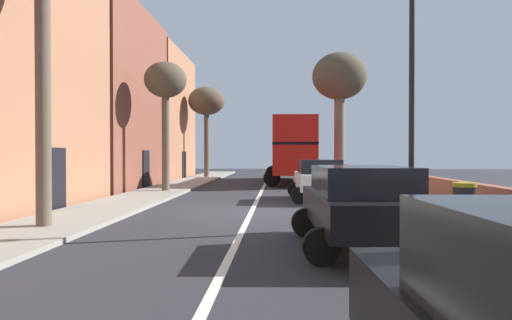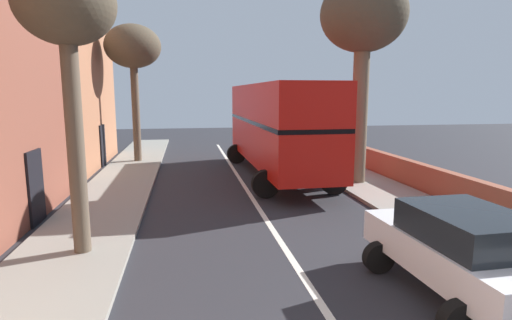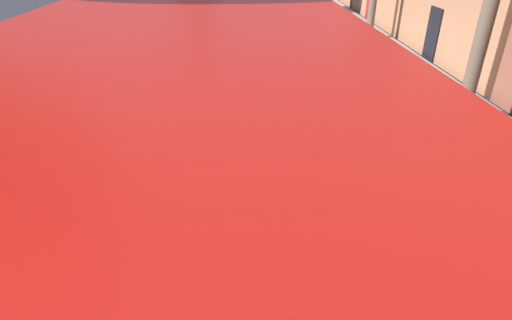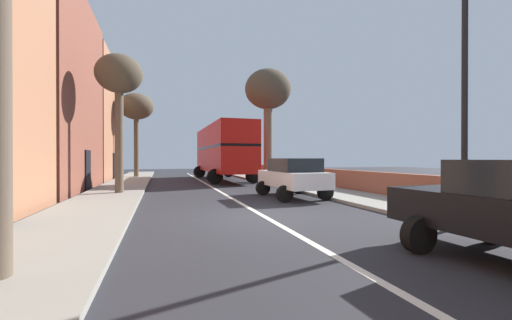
{
  "view_description": "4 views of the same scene",
  "coord_description": "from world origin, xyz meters",
  "px_view_note": "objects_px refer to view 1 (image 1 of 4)",
  "views": [
    {
      "loc": [
        0.91,
        -13.96,
        1.88
      ],
      "look_at": [
        -0.16,
        5.76,
        1.62
      ],
      "focal_mm": 30.4,
      "sensor_mm": 36.0,
      "label": 1
    },
    {
      "loc": [
        -2.26,
        -2.46,
        3.65
      ],
      "look_at": [
        -0.79,
        6.0,
        2.25
      ],
      "focal_mm": 28.52,
      "sensor_mm": 36.0,
      "label": 2
    },
    {
      "loc": [
        1.28,
        17.16,
        4.56
      ],
      "look_at": [
        1.13,
        11.13,
        1.28
      ],
      "focal_mm": 28.65,
      "sensor_mm": 36.0,
      "label": 3
    },
    {
      "loc": [
        -2.84,
        -8.47,
        1.67
      ],
      "look_at": [
        1.11,
        4.45,
        1.6
      ],
      "focal_mm": 21.91,
      "sensor_mm": 36.0,
      "label": 4
    }
  ],
  "objects_px": {
    "parked_car_white_right_1": "(319,177)",
    "litter_bin_right": "(464,205)",
    "lamppost_right": "(412,79)",
    "street_tree_left_0": "(206,103)",
    "parked_car_black_right_3": "(360,202)",
    "double_decker_bus": "(291,147)",
    "street_tree_left_4": "(165,85)",
    "street_tree_right_5": "(339,80)"
  },
  "relations": [
    {
      "from": "lamppost_right",
      "to": "litter_bin_right",
      "type": "distance_m",
      "value": 3.39
    },
    {
      "from": "street_tree_left_0",
      "to": "lamppost_right",
      "type": "height_order",
      "value": "street_tree_left_0"
    },
    {
      "from": "parked_car_black_right_3",
      "to": "lamppost_right",
      "type": "distance_m",
      "value": 4.34
    },
    {
      "from": "parked_car_white_right_1",
      "to": "street_tree_left_4",
      "type": "xyz_separation_m",
      "value": [
        -7.14,
        3.2,
        4.32
      ]
    },
    {
      "from": "parked_car_black_right_3",
      "to": "double_decker_bus",
      "type": "bearing_deg",
      "value": 92.25
    },
    {
      "from": "parked_car_white_right_1",
      "to": "street_tree_left_4",
      "type": "distance_m",
      "value": 8.94
    },
    {
      "from": "street_tree_left_0",
      "to": "litter_bin_right",
      "type": "distance_m",
      "value": 25.93
    },
    {
      "from": "parked_car_black_right_3",
      "to": "litter_bin_right",
      "type": "relative_size",
      "value": 3.87
    },
    {
      "from": "double_decker_bus",
      "to": "street_tree_right_5",
      "type": "relative_size",
      "value": 1.38
    },
    {
      "from": "double_decker_bus",
      "to": "litter_bin_right",
      "type": "height_order",
      "value": "double_decker_bus"
    },
    {
      "from": "double_decker_bus",
      "to": "parked_car_white_right_1",
      "type": "xyz_separation_m",
      "value": [
        0.8,
        -11.4,
        -1.41
      ]
    },
    {
      "from": "parked_car_white_right_1",
      "to": "lamppost_right",
      "type": "bearing_deg",
      "value": -74.13
    },
    {
      "from": "street_tree_left_0",
      "to": "street_tree_right_5",
      "type": "xyz_separation_m",
      "value": [
        9.4,
        -7.0,
        0.49
      ]
    },
    {
      "from": "street_tree_left_0",
      "to": "litter_bin_right",
      "type": "xyz_separation_m",
      "value": [
        10.12,
        -23.29,
        -5.26
      ]
    },
    {
      "from": "street_tree_right_5",
      "to": "lamppost_right",
      "type": "height_order",
      "value": "street_tree_right_5"
    },
    {
      "from": "street_tree_left_4",
      "to": "street_tree_right_5",
      "type": "xyz_separation_m",
      "value": [
        9.21,
        5.95,
        1.16
      ]
    },
    {
      "from": "double_decker_bus",
      "to": "street_tree_left_0",
      "type": "bearing_deg",
      "value": 143.94
    },
    {
      "from": "lamppost_right",
      "to": "street_tree_left_0",
      "type": "bearing_deg",
      "value": 112.09
    },
    {
      "from": "parked_car_white_right_1",
      "to": "lamppost_right",
      "type": "relative_size",
      "value": 0.63
    },
    {
      "from": "street_tree_left_0",
      "to": "litter_bin_right",
      "type": "relative_size",
      "value": 6.51
    },
    {
      "from": "street_tree_left_0",
      "to": "litter_bin_right",
      "type": "height_order",
      "value": "street_tree_left_0"
    },
    {
      "from": "double_decker_bus",
      "to": "street_tree_left_0",
      "type": "relative_size",
      "value": 1.56
    },
    {
      "from": "double_decker_bus",
      "to": "parked_car_black_right_3",
      "type": "relative_size",
      "value": 2.61
    },
    {
      "from": "parked_car_black_right_3",
      "to": "litter_bin_right",
      "type": "bearing_deg",
      "value": 34.22
    },
    {
      "from": "parked_car_black_right_3",
      "to": "parked_car_white_right_1",
      "type": "bearing_deg",
      "value": 90.01
    },
    {
      "from": "street_tree_left_0",
      "to": "street_tree_right_5",
      "type": "distance_m",
      "value": 11.73
    },
    {
      "from": "parked_car_black_right_3",
      "to": "street_tree_right_5",
      "type": "height_order",
      "value": "street_tree_right_5"
    },
    {
      "from": "parked_car_black_right_3",
      "to": "street_tree_left_4",
      "type": "xyz_separation_m",
      "value": [
        -7.14,
        12.24,
        4.32
      ]
    },
    {
      "from": "parked_car_black_right_3",
      "to": "litter_bin_right",
      "type": "height_order",
      "value": "parked_car_black_right_3"
    },
    {
      "from": "street_tree_left_0",
      "to": "parked_car_black_right_3",
      "type": "bearing_deg",
      "value": -73.79
    },
    {
      "from": "street_tree_left_0",
      "to": "street_tree_left_4",
      "type": "distance_m",
      "value": 12.96
    },
    {
      "from": "street_tree_right_5",
      "to": "lamppost_right",
      "type": "relative_size",
      "value": 1.27
    },
    {
      "from": "street_tree_left_0",
      "to": "street_tree_right_5",
      "type": "bearing_deg",
      "value": -36.68
    },
    {
      "from": "parked_car_white_right_1",
      "to": "street_tree_right_5",
      "type": "relative_size",
      "value": 0.5
    },
    {
      "from": "parked_car_white_right_1",
      "to": "litter_bin_right",
      "type": "bearing_deg",
      "value": -68.59
    },
    {
      "from": "street_tree_left_4",
      "to": "double_decker_bus",
      "type": "bearing_deg",
      "value": 52.29
    },
    {
      "from": "parked_car_black_right_3",
      "to": "street_tree_left_0",
      "type": "bearing_deg",
      "value": 106.21
    },
    {
      "from": "double_decker_bus",
      "to": "street_tree_left_4",
      "type": "distance_m",
      "value": 10.76
    },
    {
      "from": "street_tree_left_4",
      "to": "litter_bin_right",
      "type": "relative_size",
      "value": 5.76
    },
    {
      "from": "parked_car_white_right_1",
      "to": "street_tree_right_5",
      "type": "bearing_deg",
      "value": 77.22
    },
    {
      "from": "street_tree_right_5",
      "to": "double_decker_bus",
      "type": "bearing_deg",
      "value": 141.95
    },
    {
      "from": "parked_car_white_right_1",
      "to": "litter_bin_right",
      "type": "distance_m",
      "value": 7.67
    }
  ]
}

